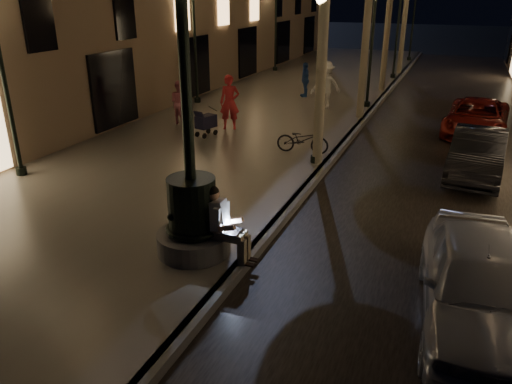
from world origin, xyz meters
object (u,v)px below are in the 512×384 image
at_px(stroller, 206,122).
at_px(bicycle, 303,140).
at_px(fountain_lamppost, 192,203).
at_px(car_second, 477,154).
at_px(lamp_left_c, 276,18).
at_px(pedestrian_white, 326,85).
at_px(seated_man_laptop, 222,222).
at_px(lamp_curb_c, 399,21).
at_px(lamp_curb_b, 373,32).
at_px(car_third, 477,118).
at_px(car_front, 480,284).
at_px(pedestrian_blue, 305,80).
at_px(lamp_curb_a, 320,55).
at_px(lamp_left_a, 0,60).
at_px(lamp_left_b, 194,31).
at_px(pedestrian_pink, 180,102).
at_px(pedestrian_red, 230,102).
at_px(lamp_curb_d, 414,14).

bearing_deg(stroller, bicycle, 6.39).
height_order(fountain_lamppost, car_second, fountain_lamppost).
relative_size(lamp_left_c, pedestrian_white, 2.48).
distance_m(car_second, pedestrian_white, 8.29).
height_order(seated_man_laptop, lamp_curb_c, lamp_curb_c).
xyz_separation_m(lamp_curb_b, car_third, (4.30, -2.24, -2.62)).
relative_size(lamp_left_c, bicycle, 3.02).
xyz_separation_m(lamp_curb_b, car_front, (4.30, -14.10, -2.52)).
xyz_separation_m(lamp_left_c, pedestrian_blue, (4.03, -7.00, -2.25)).
height_order(lamp_curb_a, lamp_curb_b, same).
relative_size(fountain_lamppost, car_second, 1.34).
xyz_separation_m(lamp_left_a, car_third, (11.40, 9.76, -2.62)).
height_order(car_third, bicycle, car_third).
relative_size(fountain_lamppost, lamp_curb_a, 1.08).
bearing_deg(lamp_left_b, lamp_left_a, -90.00).
bearing_deg(car_front, lamp_left_b, 128.42).
xyz_separation_m(pedestrian_white, bicycle, (0.95, -6.23, -0.55)).
bearing_deg(seated_man_laptop, lamp_left_c, 107.68).
xyz_separation_m(car_front, car_second, (0.00, 7.21, -0.08)).
relative_size(lamp_left_a, pedestrian_pink, 3.02).
height_order(lamp_curb_c, car_front, lamp_curb_c).
xyz_separation_m(lamp_left_b, stroller, (2.89, -4.73, -2.53)).
bearing_deg(car_front, pedestrian_pink, 135.13).
bearing_deg(pedestrian_red, pedestrian_white, 41.91).
bearing_deg(pedestrian_pink, bicycle, 178.19).
distance_m(lamp_curb_d, lamp_left_c, 10.70).
xyz_separation_m(seated_man_laptop, pedestrian_blue, (-2.99, 15.00, 0.04)).
xyz_separation_m(lamp_left_a, pedestrian_white, (5.53, 10.95, -2.07)).
distance_m(lamp_left_a, lamp_left_b, 10.00).
bearing_deg(lamp_left_b, lamp_curb_d, 68.47).
height_order(lamp_curb_a, car_second, lamp_curb_a).
height_order(lamp_curb_a, pedestrian_white, lamp_curb_a).
height_order(lamp_left_b, pedestrian_pink, lamp_left_b).
bearing_deg(car_third, pedestrian_red, -153.42).
bearing_deg(lamp_curb_b, lamp_left_c, 131.59).
distance_m(lamp_curb_a, stroller, 5.08).
height_order(lamp_left_a, car_third, lamp_left_a).
relative_size(seated_man_laptop, pedestrian_blue, 0.91).
xyz_separation_m(car_front, pedestrian_pink, (-10.17, 8.53, 0.28)).
height_order(lamp_curb_d, stroller, lamp_curb_d).
bearing_deg(lamp_curb_c, lamp_left_b, -125.37).
distance_m(stroller, pedestrian_pink, 2.04).
bearing_deg(stroller, lamp_curb_b, 73.08).
xyz_separation_m(lamp_left_a, pedestrian_pink, (1.23, 6.43, -2.24)).
xyz_separation_m(lamp_curb_c, pedestrian_blue, (-3.07, -7.00, -2.25)).
distance_m(seated_man_laptop, car_front, 4.39).
distance_m(lamp_left_c, bicycle, 16.80).
bearing_deg(pedestrian_blue, fountain_lamppost, -21.96).
relative_size(lamp_left_a, car_front, 1.14).
distance_m(lamp_curb_a, lamp_left_b, 9.30).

